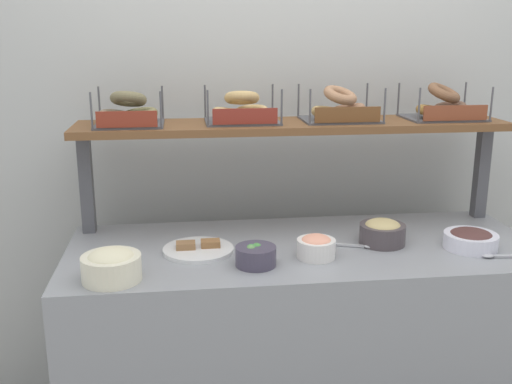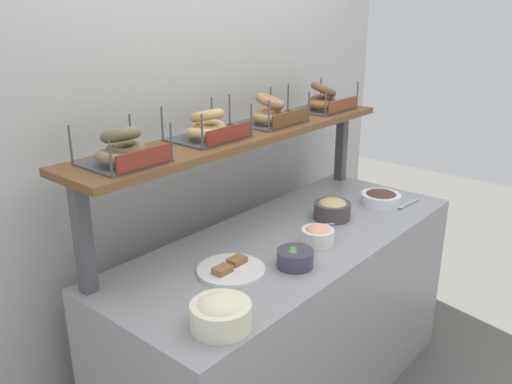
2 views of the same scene
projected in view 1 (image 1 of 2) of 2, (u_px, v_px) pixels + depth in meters
back_wall at (281, 131)px, 2.69m from camera, size 2.97×0.06×2.40m
deli_counter at (302, 347)px, 2.36m from camera, size 1.77×0.70×0.85m
shelf_riser_left at (86, 184)px, 2.36m from camera, size 0.05×0.05×0.40m
shelf_riser_right at (481, 172)px, 2.56m from camera, size 0.05×0.05×0.40m
upper_shelf at (293, 126)px, 2.41m from camera, size 1.73×0.32×0.03m
bowl_veggie_mix at (255, 255)px, 2.06m from camera, size 0.14×0.14×0.08m
bowl_lox_spread at (316, 246)px, 2.13m from camera, size 0.14×0.14×0.09m
bowl_chocolate_spread at (471, 239)px, 2.22m from camera, size 0.20×0.20×0.07m
bowl_hummus at (382, 232)px, 2.26m from camera, size 0.17×0.17×0.10m
bowl_potato_salad at (111, 265)px, 1.93m from camera, size 0.19×0.19×0.11m
serving_plate_white at (198, 249)px, 2.19m from camera, size 0.26×0.26×0.04m
serving_spoon_near_plate at (499, 256)px, 2.13m from camera, size 0.18×0.04×0.01m
serving_spoon_by_edge at (359, 246)px, 2.23m from camera, size 0.17×0.07×0.01m
bagel_basket_poppy at (129, 113)px, 2.30m from camera, size 0.26×0.25×0.14m
bagel_basket_plain at (242, 111)px, 2.38m from camera, size 0.29×0.26×0.14m
bagel_basket_everything at (339, 109)px, 2.42m from camera, size 0.31×0.26×0.15m
bagel_basket_cinnamon_raisin at (443, 107)px, 2.47m from camera, size 0.31×0.24×0.15m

